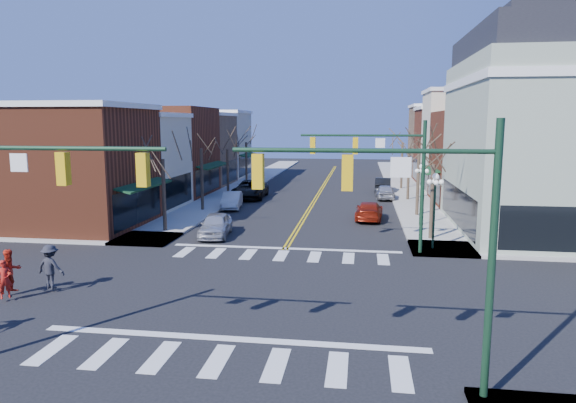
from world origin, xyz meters
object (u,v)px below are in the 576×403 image
at_px(lamppost_midblock, 421,184).
at_px(car_right_near, 369,211).
at_px(pedestrian_dark_b, 51,267).
at_px(car_right_mid, 385,192).
at_px(car_left_mid, 232,200).
at_px(victorian_corner, 560,129).
at_px(car_left_far, 250,189).
at_px(pedestrian_red_a, 5,279).
at_px(car_right_far, 383,185).
at_px(car_left_near, 216,225).
at_px(lamppost_corner, 435,198).
at_px(pedestrian_red_b, 10,271).

distance_m(lamppost_midblock, car_right_near, 4.65).
bearing_deg(pedestrian_dark_b, car_right_mid, -111.00).
bearing_deg(car_left_mid, lamppost_midblock, -28.97).
height_order(victorian_corner, pedestrian_dark_b, victorian_corner).
distance_m(car_left_far, pedestrian_red_a, 29.13).
height_order(lamppost_midblock, car_right_far, lamppost_midblock).
distance_m(car_left_near, car_left_far, 16.28).
bearing_deg(lamppost_corner, car_left_mid, 140.31).
bearing_deg(car_left_near, car_left_far, 88.95).
xyz_separation_m(pedestrian_red_b, pedestrian_dark_b, (1.33, 0.70, 0.03)).
xyz_separation_m(victorian_corner, car_right_far, (-10.10, 18.31, -5.92)).
relative_size(car_left_near, car_right_near, 0.92).
bearing_deg(lamppost_midblock, car_right_mid, 98.07).
relative_size(car_right_mid, pedestrian_red_a, 2.64).
bearing_deg(pedestrian_red_b, car_right_mid, -3.39).
relative_size(victorian_corner, car_right_near, 3.09).
bearing_deg(pedestrian_dark_b, car_right_near, -119.78).
bearing_deg(lamppost_corner, car_left_near, 172.20).
height_order(car_left_near, pedestrian_red_b, pedestrian_red_b).
bearing_deg(car_left_far, pedestrian_red_a, -99.25).
height_order(car_left_near, car_left_far, car_left_far).
relative_size(lamppost_midblock, car_left_far, 0.72).
bearing_deg(car_left_near, lamppost_corner, -13.57).
height_order(car_left_near, pedestrian_red_a, pedestrian_red_a).
distance_m(lamppost_corner, car_left_far, 23.11).
relative_size(pedestrian_red_b, pedestrian_dark_b, 0.97).
xyz_separation_m(lamppost_corner, car_right_mid, (-1.80, 19.19, -2.27)).
relative_size(victorian_corner, car_left_far, 2.36).
bearing_deg(lamppost_corner, car_right_far, 94.23).
distance_m(lamppost_midblock, car_left_far, 18.50).
xyz_separation_m(car_left_near, car_left_far, (-1.34, 16.22, 0.11)).
distance_m(car_left_far, car_right_near, 14.36).
distance_m(car_right_near, car_right_mid, 10.62).
height_order(pedestrian_red_b, pedestrian_dark_b, pedestrian_dark_b).
bearing_deg(pedestrian_red_a, car_right_mid, 21.24).
bearing_deg(pedestrian_red_a, car_right_far, 24.82).
height_order(lamppost_midblock, pedestrian_red_b, lamppost_midblock).
distance_m(lamppost_midblock, car_right_far, 18.04).
distance_m(car_right_near, pedestrian_red_a, 24.42).
bearing_deg(victorian_corner, lamppost_midblock, 176.55).
height_order(pedestrian_red_a, pedestrian_dark_b, pedestrian_dark_b).
height_order(car_left_far, car_right_mid, car_left_far).
bearing_deg(car_left_near, victorian_corner, 5.44).
xyz_separation_m(car_left_far, pedestrian_dark_b, (-2.53, -27.53, 0.25)).
xyz_separation_m(car_left_mid, car_left_far, (0.26, 5.89, 0.15)).
bearing_deg(car_right_near, car_right_mid, -94.88).
bearing_deg(car_right_far, lamppost_midblock, 98.51).
distance_m(car_left_far, car_right_mid, 12.59).
xyz_separation_m(car_left_mid, pedestrian_dark_b, (-2.27, -21.64, 0.41)).
bearing_deg(car_right_mid, lamppost_corner, 94.03).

